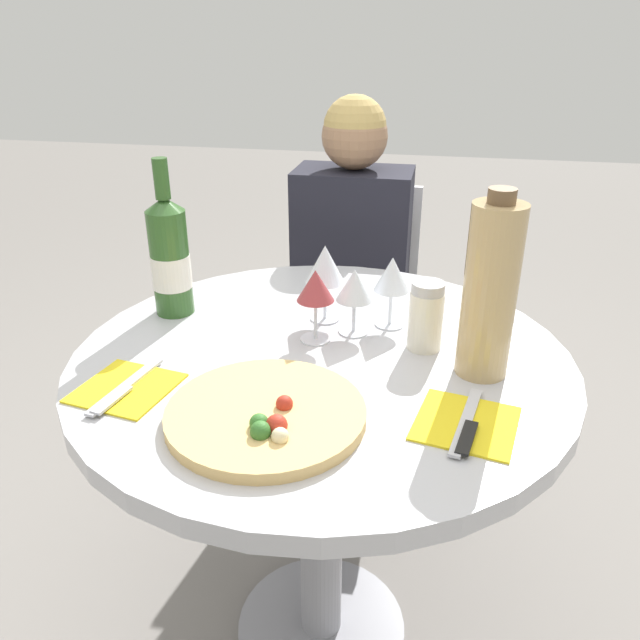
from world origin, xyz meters
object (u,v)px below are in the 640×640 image
object	(u,v)px
seated_diner	(347,318)
chair_behind_diner	(353,328)
pizza_large	(266,414)
wine_bottle	(170,257)
dining_table	(321,414)
tall_carafe	(490,291)

from	to	relation	value
seated_diner	chair_behind_diner	bearing A→B (deg)	-90.00
seated_diner	pizza_large	bearing A→B (deg)	90.82
wine_bottle	dining_table	bearing A→B (deg)	-19.16
chair_behind_diner	pizza_large	size ratio (longest dim) A/B	2.75
dining_table	wine_bottle	distance (m)	0.45
dining_table	wine_bottle	bearing A→B (deg)	160.84
chair_behind_diner	pizza_large	world-z (taller)	chair_behind_diner
chair_behind_diner	pizza_large	distance (m)	1.09
dining_table	tall_carafe	world-z (taller)	tall_carafe
wine_bottle	tall_carafe	distance (m)	0.65
dining_table	seated_diner	xyz separation A→B (m)	(-0.05, 0.66, -0.10)
wine_bottle	tall_carafe	bearing A→B (deg)	-11.71
seated_diner	wine_bottle	size ratio (longest dim) A/B	3.52
seated_diner	dining_table	bearing A→B (deg)	94.65
chair_behind_diner	seated_diner	xyz separation A→B (m)	(-0.00, -0.14, 0.10)
tall_carafe	chair_behind_diner	bearing A→B (deg)	113.02
dining_table	pizza_large	xyz separation A→B (m)	(-0.04, -0.23, 0.15)
wine_bottle	chair_behind_diner	bearing A→B (deg)	66.88
pizza_large	chair_behind_diner	bearing A→B (deg)	90.71
seated_diner	tall_carafe	bearing A→B (deg)	117.10
chair_behind_diner	wine_bottle	bearing A→B (deg)	66.88
tall_carafe	dining_table	bearing A→B (deg)	177.63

